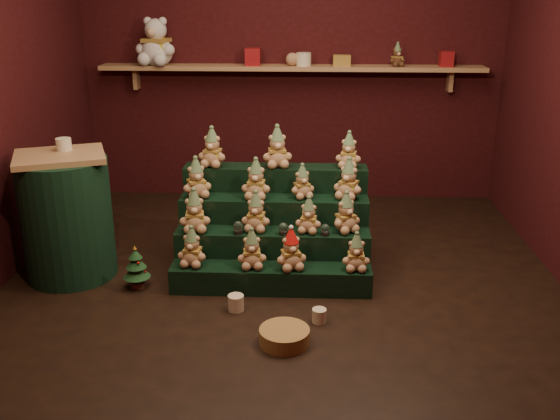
{
  "coord_description": "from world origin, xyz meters",
  "views": [
    {
      "loc": [
        0.17,
        -4.08,
        2.01
      ],
      "look_at": [
        -0.03,
        0.25,
        0.46
      ],
      "focal_mm": 40.0,
      "sensor_mm": 36.0,
      "label": 1
    }
  ],
  "objects_px": {
    "snow_globe_a": "(238,227)",
    "white_bear": "(156,35)",
    "wicker_basket": "(284,336)",
    "snow_globe_b": "(283,229)",
    "side_table": "(67,217)",
    "mini_christmas_tree": "(136,267)",
    "brown_bear": "(397,55)",
    "mug_left": "(236,303)",
    "riser_tier_front": "(271,279)",
    "snow_globe_c": "(325,230)",
    "mug_right": "(319,316)"
  },
  "relations": [
    {
      "from": "snow_globe_a",
      "to": "white_bear",
      "type": "bearing_deg",
      "value": 117.17
    },
    {
      "from": "snow_globe_a",
      "to": "wicker_basket",
      "type": "xyz_separation_m",
      "value": [
        0.36,
        -0.85,
        -0.36
      ]
    },
    {
      "from": "wicker_basket",
      "to": "snow_globe_b",
      "type": "bearing_deg",
      "value": 92.8
    },
    {
      "from": "snow_globe_b",
      "to": "side_table",
      "type": "xyz_separation_m",
      "value": [
        -1.56,
        0.03,
        0.05
      ]
    },
    {
      "from": "mini_christmas_tree",
      "to": "brown_bear",
      "type": "height_order",
      "value": "brown_bear"
    },
    {
      "from": "mug_left",
      "to": "wicker_basket",
      "type": "distance_m",
      "value": 0.52
    },
    {
      "from": "riser_tier_front",
      "to": "brown_bear",
      "type": "height_order",
      "value": "brown_bear"
    },
    {
      "from": "side_table",
      "to": "mug_left",
      "type": "bearing_deg",
      "value": -42.53
    },
    {
      "from": "snow_globe_b",
      "to": "mug_left",
      "type": "xyz_separation_m",
      "value": [
        -0.29,
        -0.46,
        -0.35
      ]
    },
    {
      "from": "snow_globe_a",
      "to": "white_bear",
      "type": "distance_m",
      "value": 2.37
    },
    {
      "from": "snow_globe_c",
      "to": "white_bear",
      "type": "distance_m",
      "value": 2.68
    },
    {
      "from": "mini_christmas_tree",
      "to": "brown_bear",
      "type": "relative_size",
      "value": 1.56
    },
    {
      "from": "side_table",
      "to": "white_bear",
      "type": "xyz_separation_m",
      "value": [
        0.3,
        1.79,
        1.14
      ]
    },
    {
      "from": "snow_globe_a",
      "to": "side_table",
      "type": "xyz_separation_m",
      "value": [
        -1.24,
        0.03,
        0.05
      ]
    },
    {
      "from": "snow_globe_b",
      "to": "mini_christmas_tree",
      "type": "height_order",
      "value": "snow_globe_b"
    },
    {
      "from": "snow_globe_b",
      "to": "mini_christmas_tree",
      "type": "distance_m",
      "value": 1.07
    },
    {
      "from": "mug_left",
      "to": "mug_right",
      "type": "height_order",
      "value": "mug_left"
    },
    {
      "from": "riser_tier_front",
      "to": "mini_christmas_tree",
      "type": "height_order",
      "value": "mini_christmas_tree"
    },
    {
      "from": "riser_tier_front",
      "to": "snow_globe_c",
      "type": "xyz_separation_m",
      "value": [
        0.38,
        0.16,
        0.31
      ]
    },
    {
      "from": "mini_christmas_tree",
      "to": "brown_bear",
      "type": "distance_m",
      "value": 3.09
    },
    {
      "from": "riser_tier_front",
      "to": "wicker_basket",
      "type": "distance_m",
      "value": 0.7
    },
    {
      "from": "riser_tier_front",
      "to": "mini_christmas_tree",
      "type": "distance_m",
      "value": 0.95
    },
    {
      "from": "snow_globe_b",
      "to": "snow_globe_c",
      "type": "height_order",
      "value": "snow_globe_b"
    },
    {
      "from": "side_table",
      "to": "wicker_basket",
      "type": "relative_size",
      "value": 3.04
    },
    {
      "from": "mug_left",
      "to": "side_table",
      "type": "bearing_deg",
      "value": 158.92
    },
    {
      "from": "side_table",
      "to": "mug_left",
      "type": "height_order",
      "value": "side_table"
    },
    {
      "from": "snow_globe_a",
      "to": "snow_globe_c",
      "type": "relative_size",
      "value": 1.11
    },
    {
      "from": "mug_right",
      "to": "snow_globe_a",
      "type": "bearing_deg",
      "value": 134.31
    },
    {
      "from": "wicker_basket",
      "to": "mug_left",
      "type": "bearing_deg",
      "value": 130.45
    },
    {
      "from": "riser_tier_front",
      "to": "side_table",
      "type": "height_order",
      "value": "side_table"
    },
    {
      "from": "mini_christmas_tree",
      "to": "mug_left",
      "type": "relative_size",
      "value": 3.07
    },
    {
      "from": "snow_globe_a",
      "to": "white_bear",
      "type": "xyz_separation_m",
      "value": [
        -0.94,
        1.82,
        1.19
      ]
    },
    {
      "from": "snow_globe_a",
      "to": "brown_bear",
      "type": "bearing_deg",
      "value": 54.61
    },
    {
      "from": "white_bear",
      "to": "mini_christmas_tree",
      "type": "bearing_deg",
      "value": -69.58
    },
    {
      "from": "white_bear",
      "to": "brown_bear",
      "type": "xyz_separation_m",
      "value": [
        2.23,
        0.0,
        -0.17
      ]
    },
    {
      "from": "snow_globe_b",
      "to": "mug_right",
      "type": "bearing_deg",
      "value": -66.76
    },
    {
      "from": "riser_tier_front",
      "to": "white_bear",
      "type": "xyz_separation_m",
      "value": [
        -1.18,
        1.98,
        1.5
      ]
    },
    {
      "from": "white_bear",
      "to": "brown_bear",
      "type": "height_order",
      "value": "white_bear"
    },
    {
      "from": "snow_globe_c",
      "to": "mug_left",
      "type": "height_order",
      "value": "snow_globe_c"
    },
    {
      "from": "snow_globe_b",
      "to": "side_table",
      "type": "height_order",
      "value": "side_table"
    },
    {
      "from": "snow_globe_c",
      "to": "mug_left",
      "type": "distance_m",
      "value": 0.82
    },
    {
      "from": "white_bear",
      "to": "snow_globe_c",
      "type": "bearing_deg",
      "value": -35.8
    },
    {
      "from": "riser_tier_front",
      "to": "snow_globe_a",
      "type": "distance_m",
      "value": 0.43
    },
    {
      "from": "mini_christmas_tree",
      "to": "white_bear",
      "type": "distance_m",
      "value": 2.46
    },
    {
      "from": "snow_globe_a",
      "to": "mug_left",
      "type": "height_order",
      "value": "snow_globe_a"
    },
    {
      "from": "snow_globe_a",
      "to": "mini_christmas_tree",
      "type": "height_order",
      "value": "snow_globe_a"
    },
    {
      "from": "mug_left",
      "to": "wicker_basket",
      "type": "xyz_separation_m",
      "value": [
        0.34,
        -0.39,
        -0.01
      ]
    },
    {
      "from": "wicker_basket",
      "to": "mini_christmas_tree",
      "type": "bearing_deg",
      "value": 147.36
    },
    {
      "from": "brown_bear",
      "to": "snow_globe_a",
      "type": "bearing_deg",
      "value": -143.9
    },
    {
      "from": "snow_globe_a",
      "to": "mug_right",
      "type": "xyz_separation_m",
      "value": [
        0.58,
        -0.59,
        -0.36
      ]
    }
  ]
}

